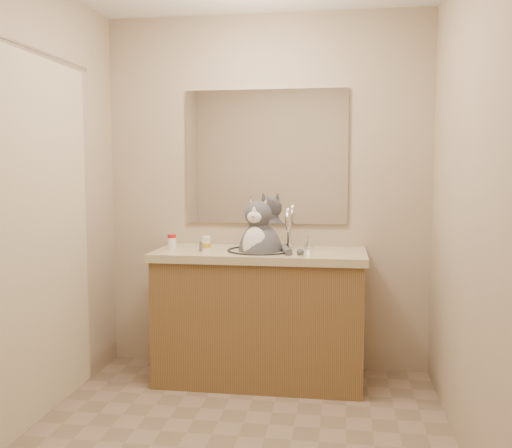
{
  "coord_description": "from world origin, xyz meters",
  "views": [
    {
      "loc": [
        0.51,
        -2.61,
        1.36
      ],
      "look_at": [
        0.02,
        0.65,
        1.05
      ],
      "focal_mm": 40.0,
      "sensor_mm": 36.0,
      "label": 1
    }
  ],
  "objects_px": {
    "grey_canister": "(202,246)",
    "pill_bottle_orange": "(206,244)",
    "cat": "(260,248)",
    "pill_bottle_redcap": "(172,242)"
  },
  "relations": [
    {
      "from": "cat",
      "to": "pill_bottle_redcap",
      "type": "bearing_deg",
      "value": -168.5
    },
    {
      "from": "cat",
      "to": "grey_canister",
      "type": "relative_size",
      "value": 9.34
    },
    {
      "from": "grey_canister",
      "to": "pill_bottle_redcap",
      "type": "bearing_deg",
      "value": 162.42
    },
    {
      "from": "pill_bottle_orange",
      "to": "grey_canister",
      "type": "xyz_separation_m",
      "value": [
        -0.03,
        0.0,
        -0.02
      ]
    },
    {
      "from": "cat",
      "to": "pill_bottle_redcap",
      "type": "relative_size",
      "value": 5.94
    },
    {
      "from": "cat",
      "to": "grey_canister",
      "type": "xyz_separation_m",
      "value": [
        -0.36,
        -0.07,
        0.01
      ]
    },
    {
      "from": "cat",
      "to": "pill_bottle_orange",
      "type": "relative_size",
      "value": 5.87
    },
    {
      "from": "pill_bottle_redcap",
      "to": "grey_canister",
      "type": "distance_m",
      "value": 0.23
    },
    {
      "from": "pill_bottle_redcap",
      "to": "pill_bottle_orange",
      "type": "bearing_deg",
      "value": -16.61
    },
    {
      "from": "grey_canister",
      "to": "pill_bottle_orange",
      "type": "bearing_deg",
      "value": -9.2
    }
  ]
}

